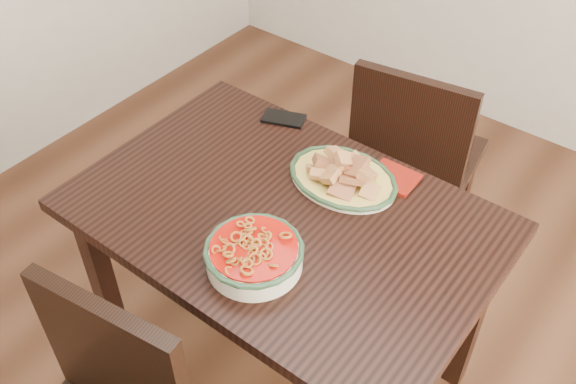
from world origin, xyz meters
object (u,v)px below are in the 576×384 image
Objects in this scene: dining_table at (284,237)px; noodle_bowl at (254,253)px; smartphone at (284,118)px; fish_plate at (343,170)px; chair_far at (413,155)px.

noodle_bowl is (0.06, -0.20, 0.15)m from dining_table.
smartphone is (-0.26, 0.34, 0.11)m from dining_table.
dining_table is 4.54× the size of noodle_bowl.
smartphone is (-0.32, 0.13, -0.04)m from fish_plate.
fish_plate is at bearing -43.68° from smartphone.
noodle_bowl is (0.00, -0.40, -0.00)m from fish_plate.
smartphone is at bearing 121.00° from noodle_bowl.
chair_far reaches higher than fish_plate.
fish_plate is at bearing 83.43° from chair_far.
smartphone is at bearing 157.50° from fish_plate.
fish_plate reaches higher than dining_table.
chair_far reaches higher than smartphone.
chair_far is 0.60m from fish_plate.
chair_far reaches higher than dining_table.
fish_plate is 2.41× the size of smartphone.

